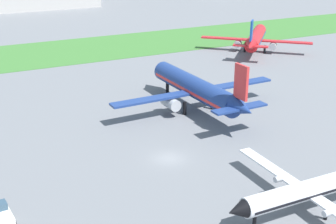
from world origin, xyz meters
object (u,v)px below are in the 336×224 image
object	(u,v)px
airplane_parked_jet_far	(256,38)
airplane_foreground_turboprop	(309,190)
pushback_tug_near_gate	(2,215)
airplane_midfield_jet	(196,88)

from	to	relation	value
airplane_parked_jet_far	airplane_foreground_turboprop	distance (m)	73.56
airplane_foreground_turboprop	pushback_tug_near_gate	xyz separation A→B (m)	(-29.58, 12.55, -1.69)
pushback_tug_near_gate	airplane_foreground_turboprop	bearing A→B (deg)	-118.04
airplane_parked_jet_far	airplane_midfield_jet	size ratio (longest dim) A/B	0.74
pushback_tug_near_gate	airplane_midfield_jet	bearing A→B (deg)	-65.41
airplane_midfield_jet	pushback_tug_near_gate	bearing A→B (deg)	118.33
airplane_foreground_turboprop	pushback_tug_near_gate	size ratio (longest dim) A/B	6.34
airplane_foreground_turboprop	pushback_tug_near_gate	distance (m)	32.18
airplane_foreground_turboprop	airplane_midfield_jet	bearing A→B (deg)	-97.68
airplane_midfield_jet	pushback_tug_near_gate	world-z (taller)	airplane_midfield_jet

